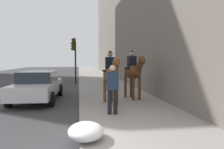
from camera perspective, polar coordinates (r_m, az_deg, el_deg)
name	(u,v)px	position (r m, az deg, el deg)	size (l,w,h in m)	color
sidewalk_slab	(161,142)	(5.56, 12.66, -16.65)	(120.00, 3.82, 0.12)	gray
mounted_horse_near	(111,74)	(9.30, -0.27, 0.09)	(2.15, 0.70, 2.29)	brown
mounted_horse_far	(133,71)	(10.58, 5.47, 0.83)	(2.13, 0.86, 2.36)	#4C2B16
pedestrian_greeting	(113,86)	(7.53, 0.16, -3.04)	(0.29, 0.42, 1.70)	black
car_near_lane	(38,85)	(11.38, -18.64, -2.63)	(4.66, 2.14, 1.44)	silver
traffic_light_near_curb	(74,55)	(18.26, -9.75, 4.94)	(0.20, 0.44, 3.53)	black
traffic_light_far_curb	(74,52)	(22.42, -9.75, 5.77)	(0.20, 0.44, 4.20)	black
snow_pile_near	(86,131)	(5.40, -6.79, -14.39)	(1.10, 0.84, 0.38)	white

